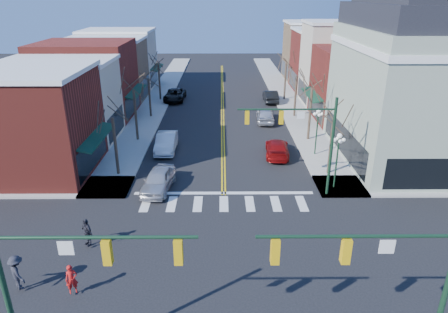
{
  "coord_description": "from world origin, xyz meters",
  "views": [
    {
      "loc": [
        -0.17,
        -18.04,
        13.52
      ],
      "look_at": [
        0.02,
        8.0,
        2.8
      ],
      "focal_mm": 32.0,
      "sensor_mm": 36.0,
      "label": 1
    }
  ],
  "objects_px": {
    "car_left_mid": "(166,142)",
    "pedestrian_red_a": "(72,279)",
    "pedestrian_dark_b": "(17,273)",
    "lamppost_corner": "(338,151)",
    "car_right_mid": "(265,115)",
    "car_left_near": "(158,180)",
    "car_left_far": "(175,95)",
    "lamppost_midblock": "(317,124)",
    "car_right_near": "(277,148)",
    "victorian_corner": "(423,83)",
    "pedestrian_dark_a": "(87,232)",
    "car_right_far": "(271,96)"
  },
  "relations": [
    {
      "from": "victorian_corner",
      "to": "car_right_mid",
      "type": "xyz_separation_m",
      "value": [
        -11.7,
        10.57,
        -5.84
      ]
    },
    {
      "from": "lamppost_midblock",
      "to": "car_right_near",
      "type": "distance_m",
      "value": 4.08
    },
    {
      "from": "victorian_corner",
      "to": "pedestrian_dark_b",
      "type": "relative_size",
      "value": 7.77
    },
    {
      "from": "victorian_corner",
      "to": "car_left_near",
      "type": "xyz_separation_m",
      "value": [
        -21.3,
        -6.11,
        -5.87
      ]
    },
    {
      "from": "lamppost_midblock",
      "to": "car_left_near",
      "type": "distance_m",
      "value": 14.74
    },
    {
      "from": "lamppost_corner",
      "to": "car_right_mid",
      "type": "xyz_separation_m",
      "value": [
        -3.4,
        16.57,
        -2.14
      ]
    },
    {
      "from": "victorian_corner",
      "to": "car_right_far",
      "type": "bearing_deg",
      "value": 117.5
    },
    {
      "from": "car_left_far",
      "to": "car_right_mid",
      "type": "bearing_deg",
      "value": -38.35
    },
    {
      "from": "car_left_mid",
      "to": "car_left_near",
      "type": "bearing_deg",
      "value": -87.38
    },
    {
      "from": "car_left_near",
      "to": "car_right_far",
      "type": "xyz_separation_m",
      "value": [
        11.2,
        25.51,
        -0.0
      ]
    },
    {
      "from": "victorian_corner",
      "to": "car_left_near",
      "type": "bearing_deg",
      "value": -164.0
    },
    {
      "from": "car_right_near",
      "to": "victorian_corner",
      "type": "bearing_deg",
      "value": -177.07
    },
    {
      "from": "car_left_far",
      "to": "victorian_corner",
      "type": "bearing_deg",
      "value": -39.06
    },
    {
      "from": "lamppost_corner",
      "to": "pedestrian_red_a",
      "type": "relative_size",
      "value": 2.84
    },
    {
      "from": "car_left_mid",
      "to": "car_right_far",
      "type": "relative_size",
      "value": 1.03
    },
    {
      "from": "car_left_mid",
      "to": "pedestrian_dark_b",
      "type": "xyz_separation_m",
      "value": [
        -4.78,
        -18.67,
        0.26
      ]
    },
    {
      "from": "car_left_far",
      "to": "car_right_far",
      "type": "relative_size",
      "value": 1.15
    },
    {
      "from": "car_left_near",
      "to": "car_right_far",
      "type": "distance_m",
      "value": 27.86
    },
    {
      "from": "car_left_near",
      "to": "pedestrian_dark_a",
      "type": "bearing_deg",
      "value": -105.41
    },
    {
      "from": "pedestrian_dark_b",
      "to": "car_left_near",
      "type": "bearing_deg",
      "value": -72.49
    },
    {
      "from": "victorian_corner",
      "to": "pedestrian_red_a",
      "type": "xyz_separation_m",
      "value": [
        -23.8,
        -17.21,
        -5.74
      ]
    },
    {
      "from": "car_left_mid",
      "to": "pedestrian_red_a",
      "type": "bearing_deg",
      "value": -96.69
    },
    {
      "from": "car_left_far",
      "to": "pedestrian_dark_a",
      "type": "height_order",
      "value": "pedestrian_dark_a"
    },
    {
      "from": "car_right_mid",
      "to": "car_right_far",
      "type": "distance_m",
      "value": 8.97
    },
    {
      "from": "lamppost_midblock",
      "to": "lamppost_corner",
      "type": "bearing_deg",
      "value": -90.0
    },
    {
      "from": "car_left_near",
      "to": "car_right_mid",
      "type": "height_order",
      "value": "car_right_mid"
    },
    {
      "from": "car_left_far",
      "to": "car_right_mid",
      "type": "height_order",
      "value": "car_right_mid"
    },
    {
      "from": "lamppost_corner",
      "to": "car_left_mid",
      "type": "height_order",
      "value": "lamppost_corner"
    },
    {
      "from": "car_left_far",
      "to": "pedestrian_red_a",
      "type": "bearing_deg",
      "value": -89.01
    },
    {
      "from": "victorian_corner",
      "to": "car_right_near",
      "type": "distance_m",
      "value": 13.13
    },
    {
      "from": "lamppost_corner",
      "to": "lamppost_midblock",
      "type": "distance_m",
      "value": 6.5
    },
    {
      "from": "car_left_mid",
      "to": "pedestrian_dark_b",
      "type": "relative_size",
      "value": 2.68
    },
    {
      "from": "car_left_near",
      "to": "pedestrian_dark_a",
      "type": "xyz_separation_m",
      "value": [
        -2.99,
        -7.15,
        0.19
      ]
    },
    {
      "from": "car_left_mid",
      "to": "car_right_mid",
      "type": "height_order",
      "value": "car_right_mid"
    },
    {
      "from": "victorian_corner",
      "to": "lamppost_corner",
      "type": "height_order",
      "value": "victorian_corner"
    },
    {
      "from": "lamppost_corner",
      "to": "car_left_far",
      "type": "relative_size",
      "value": 0.79
    },
    {
      "from": "car_left_mid",
      "to": "pedestrian_dark_a",
      "type": "xyz_separation_m",
      "value": [
        -2.56,
        -15.05,
        0.18
      ]
    },
    {
      "from": "pedestrian_dark_b",
      "to": "pedestrian_red_a",
      "type": "bearing_deg",
      "value": -143.67
    },
    {
      "from": "car_left_far",
      "to": "car_left_mid",
      "type": "bearing_deg",
      "value": -83.98
    },
    {
      "from": "pedestrian_dark_a",
      "to": "car_left_near",
      "type": "bearing_deg",
      "value": 110.13
    },
    {
      "from": "car_left_near",
      "to": "pedestrian_red_a",
      "type": "xyz_separation_m",
      "value": [
        -2.5,
        -11.1,
        0.12
      ]
    },
    {
      "from": "car_right_far",
      "to": "car_right_mid",
      "type": "bearing_deg",
      "value": 78.74
    },
    {
      "from": "car_right_far",
      "to": "pedestrian_dark_a",
      "type": "height_order",
      "value": "pedestrian_dark_a"
    },
    {
      "from": "lamppost_corner",
      "to": "car_left_mid",
      "type": "bearing_deg",
      "value": 149.87
    },
    {
      "from": "car_right_near",
      "to": "car_left_far",
      "type": "bearing_deg",
      "value": -55.05
    },
    {
      "from": "car_left_mid",
      "to": "pedestrian_red_a",
      "type": "height_order",
      "value": "pedestrian_red_a"
    },
    {
      "from": "lamppost_corner",
      "to": "victorian_corner",
      "type": "bearing_deg",
      "value": 35.86
    },
    {
      "from": "car_left_far",
      "to": "car_right_far",
      "type": "xyz_separation_m",
      "value": [
        12.8,
        -0.81,
        0.02
      ]
    },
    {
      "from": "lamppost_midblock",
      "to": "car_right_far",
      "type": "distance_m",
      "value": 19.11
    },
    {
      "from": "pedestrian_red_a",
      "to": "car_right_mid",
      "type": "bearing_deg",
      "value": 42.69
    }
  ]
}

